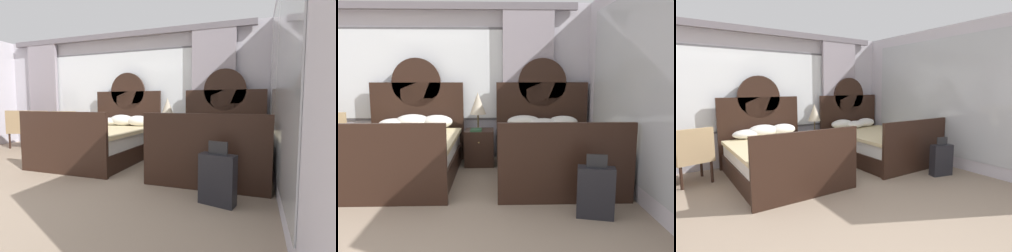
% 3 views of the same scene
% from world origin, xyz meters
% --- Properties ---
extents(wall_back_window, '(6.59, 0.22, 2.70)m').
position_xyz_m(wall_back_window, '(0.00, 4.10, 1.40)').
color(wall_back_window, silver).
rests_on(wall_back_window, ground_plane).
extents(wall_right_mirror, '(0.08, 4.70, 2.70)m').
position_xyz_m(wall_right_mirror, '(3.33, 1.78, 1.35)').
color(wall_right_mirror, silver).
rests_on(wall_right_mirror, ground_plane).
extents(bed_near_window, '(1.58, 2.16, 1.76)m').
position_xyz_m(bed_near_window, '(0.29, 2.96, 0.36)').
color(bed_near_window, black).
rests_on(bed_near_window, ground_plane).
extents(bed_near_mirror, '(1.58, 2.16, 1.76)m').
position_xyz_m(bed_near_mirror, '(2.45, 2.96, 0.36)').
color(bed_near_mirror, black).
rests_on(bed_near_mirror, ground_plane).
extents(nightstand_between_beds, '(0.47, 0.49, 0.58)m').
position_xyz_m(nightstand_between_beds, '(1.37, 3.58, 0.29)').
color(nightstand_between_beds, black).
rests_on(nightstand_between_beds, ground_plane).
extents(table_lamp_on_nightstand, '(0.27, 0.27, 0.61)m').
position_xyz_m(table_lamp_on_nightstand, '(1.35, 3.64, 1.01)').
color(table_lamp_on_nightstand, brown).
rests_on(table_lamp_on_nightstand, nightstand_between_beds).
extents(book_on_nightstand, '(0.18, 0.26, 0.03)m').
position_xyz_m(book_on_nightstand, '(1.32, 3.49, 0.60)').
color(book_on_nightstand, '#285133').
rests_on(book_on_nightstand, nightstand_between_beds).
extents(armchair_by_window_left, '(0.66, 0.66, 0.91)m').
position_xyz_m(armchair_by_window_left, '(-0.97, 3.42, 0.51)').
color(armchair_by_window_left, tan).
rests_on(armchair_by_window_left, ground_plane).
extents(armchair_by_window_centre, '(0.62, 0.62, 0.91)m').
position_xyz_m(armchair_by_window_centre, '(-1.72, 3.42, 0.51)').
color(armchair_by_window_centre, tan).
rests_on(armchair_by_window_centre, ground_plane).
extents(armchair_by_window_right, '(0.69, 0.69, 0.91)m').
position_xyz_m(armchair_by_window_right, '(-2.33, 3.42, 0.51)').
color(armchair_by_window_right, tan).
rests_on(armchair_by_window_right, ground_plane).
extents(suitcase_on_floor, '(0.41, 0.25, 0.68)m').
position_xyz_m(suitcase_on_floor, '(2.68, 1.45, 0.28)').
color(suitcase_on_floor, black).
rests_on(suitcase_on_floor, ground_plane).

